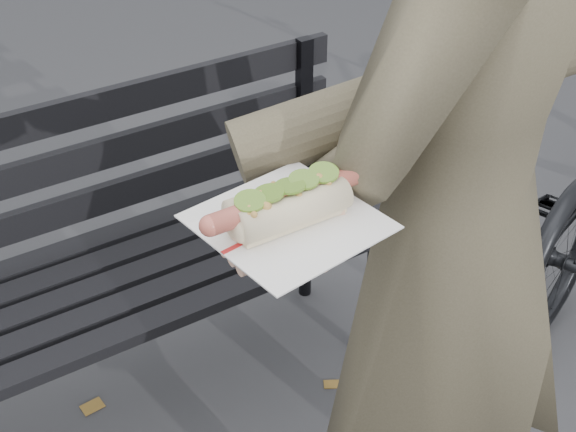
{
  "coord_description": "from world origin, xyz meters",
  "views": [
    {
      "loc": [
        -0.45,
        -0.57,
        1.73
      ],
      "look_at": [
        -0.05,
        0.07,
        1.2
      ],
      "focal_mm": 50.0,
      "sensor_mm": 36.0,
      "label": 1
    }
  ],
  "objects": [
    {
      "name": "park_bench",
      "position": [
        -0.02,
        1.0,
        0.52
      ],
      "size": [
        1.5,
        0.44,
        0.88
      ],
      "color": "black",
      "rests_on": "ground"
    },
    {
      "name": "held_hotdog",
      "position": [
        0.14,
        0.14,
        1.23
      ],
      "size": [
        0.63,
        0.32,
        0.2
      ],
      "color": "#47412F"
    },
    {
      "name": "person",
      "position": [
        0.35,
        0.18,
        0.94
      ],
      "size": [
        0.8,
        0.65,
        1.88
      ],
      "primitive_type": "imported",
      "rotation": [
        0.0,
        0.0,
        3.49
      ],
      "color": "#47412F",
      "rests_on": "ground"
    }
  ]
}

